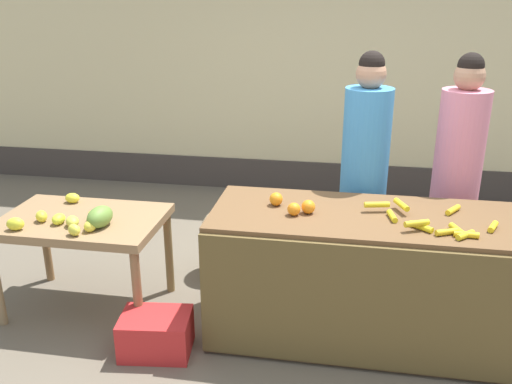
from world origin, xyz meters
The scene contains 11 objects.
ground_plane centered at (0.00, 0.00, 0.00)m, with size 24.00×24.00×0.00m, color #665B4C.
market_wall_back centered at (0.00, 2.84, 1.67)m, with size 8.93×0.23×3.41m.
fruit_stall_counter centered at (0.49, -0.01, 0.44)m, with size 2.11×0.80×0.87m.
side_table_wooden centered at (-1.52, 0.00, 0.62)m, with size 1.11×0.73×0.71m.
banana_bunch_pile centered at (0.80, -0.11, 0.90)m, with size 0.79×0.51×0.07m.
orange_pile centered at (-0.05, -0.02, 0.91)m, with size 0.31×0.23×0.09m.
mango_papaya_pile centered at (-1.45, -0.12, 0.76)m, with size 0.67×0.64×0.14m.
vendor_woman_blue_shirt centered at (0.40, 0.63, 0.91)m, with size 0.34×0.34×1.81m.
vendor_woman_pink_shirt centered at (1.06, 0.73, 0.91)m, with size 0.34×0.34×1.80m.
produce_crate centered at (-0.86, -0.43, 0.13)m, with size 0.44×0.32×0.26m, color red.
produce_sack centered at (-0.72, 0.64, 0.28)m, with size 0.36×0.30×0.55m, color tan.
Camera 1 is at (0.28, -3.23, 2.18)m, focal length 38.30 mm.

